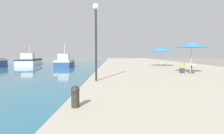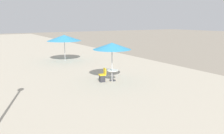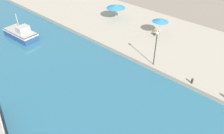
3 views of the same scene
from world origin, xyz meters
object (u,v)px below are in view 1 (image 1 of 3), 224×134
cafe_umbrella_white (162,49)px  fishing_boat_far (66,62)px  cafe_chair_left (183,69)px  fishing_boat_distant (31,61)px  cafe_table (193,67)px  mooring_bollard (76,96)px  cafe_umbrella_pink (192,45)px  lamppost (97,29)px

cafe_umbrella_white → fishing_boat_far: bearing=155.7°
fishing_boat_far → cafe_chair_left: (14.25, -15.51, 0.09)m
fishing_boat_distant → cafe_table: fishing_boat_distant is taller
cafe_table → fishing_boat_far: bearing=133.7°
cafe_umbrella_white → mooring_bollard: size_ratio=5.17×
cafe_chair_left → cafe_umbrella_pink: bearing=-108.5°
cafe_umbrella_pink → lamppost: (-7.53, -4.12, 0.71)m
cafe_umbrella_pink → cafe_table: 1.86m
cafe_umbrella_white → cafe_chair_left: size_ratio=3.71×
fishing_boat_far → cafe_umbrella_white: 16.42m
cafe_chair_left → mooring_bollard: (-7.13, -9.70, 0.02)m
fishing_boat_far → cafe_umbrella_white: size_ratio=1.86×
fishing_boat_far → mooring_bollard: size_ratio=9.60×
cafe_chair_left → mooring_bollard: cafe_chair_left is taller
fishing_boat_far → lamppost: (7.27, -19.94, 2.86)m
lamppost → cafe_table: bearing=29.2°
cafe_umbrella_white → fishing_boat_distant: bearing=152.1°
lamppost → cafe_umbrella_white: bearing=60.3°
fishing_boat_far → fishing_boat_distant: 10.65m
cafe_umbrella_white → cafe_chair_left: 9.07m
cafe_chair_left → mooring_bollard: size_ratio=1.39×
cafe_table → cafe_chair_left: 0.75m
cafe_umbrella_white → cafe_chair_left: bearing=-93.9°
fishing_boat_far → cafe_umbrella_pink: fishing_boat_far is taller
fishing_boat_far → lamppost: bearing=-74.4°
fishing_boat_distant → cafe_chair_left: bearing=-54.4°
mooring_bollard → fishing_boat_distant: bearing=117.2°
cafe_table → mooring_bollard: bearing=-129.3°
fishing_boat_far → cafe_umbrella_pink: size_ratio=2.41×
fishing_boat_distant → mooring_bollard: size_ratio=14.95×
cafe_table → lamppost: bearing=-150.8°
cafe_umbrella_white → mooring_bollard: 20.17m
fishing_boat_far → fishing_boat_distant: size_ratio=0.64×
cafe_umbrella_pink → fishing_boat_far: bearing=133.1°
mooring_bollard → fishing_boat_far: bearing=105.8°
cafe_umbrella_white → cafe_table: (0.12, -8.96, -1.80)m
fishing_boat_distant → cafe_chair_left: (23.13, -21.39, 0.06)m
cafe_table → lamppost: 9.17m
cafe_table → cafe_chair_left: (-0.71, 0.14, -0.21)m
lamppost → fishing_boat_distant: bearing=122.0°
fishing_boat_distant → mooring_bollard: 34.97m
lamppost → cafe_umbrella_pink: bearing=28.7°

